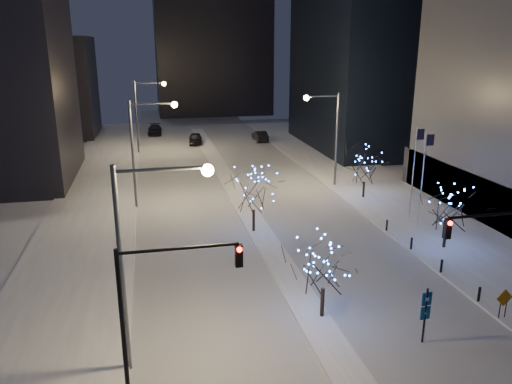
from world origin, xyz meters
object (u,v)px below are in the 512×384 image
object	(u,v)px
holiday_tree_median_far	(254,192)
car_near	(195,139)
car_mid	(260,136)
wayfinding_sign	(426,310)
traffic_signal_west	(159,295)
street_lamp_w_far	(144,107)
construction_sign	(504,301)
street_lamp_w_near	(144,240)
holiday_tree_plaza_near	(448,208)
traffic_signal_east	(505,251)
street_lamp_w_mid	(144,139)
street_lamp_east	(329,127)
car_far	(155,130)
holiday_tree_median_near	(324,265)
holiday_tree_plaza_far	(365,166)

from	to	relation	value
holiday_tree_median_far	car_near	bearing A→B (deg)	91.49
car_mid	wayfinding_sign	xyz separation A→B (m)	(-3.98, -56.16, 1.09)
traffic_signal_west	street_lamp_w_far	bearing A→B (deg)	90.55
construction_sign	street_lamp_w_near	bearing A→B (deg)	176.16
car_near	holiday_tree_plaza_near	distance (m)	47.19
traffic_signal_east	car_near	bearing A→B (deg)	100.61
street_lamp_w_near	car_near	world-z (taller)	street_lamp_w_near
construction_sign	holiday_tree_plaza_near	bearing A→B (deg)	71.44
car_mid	street_lamp_w_mid	bearing A→B (deg)	58.17
street_lamp_w_far	holiday_tree_median_far	xyz separation A→B (m)	(8.44, -33.75, -3.05)
street_lamp_east	construction_sign	bearing A→B (deg)	-89.55
street_lamp_w_far	car_far	xyz separation A→B (m)	(1.51, 14.64, -5.70)
traffic_signal_east	holiday_tree_median_near	xyz separation A→B (m)	(-8.44, 3.39, -1.51)
street_lamp_w_near	car_mid	xyz separation A→B (m)	(17.71, 55.16, -5.70)
car_mid	holiday_tree_median_near	distance (m)	53.48
car_far	holiday_tree_plaza_far	world-z (taller)	holiday_tree_plaza_far
traffic_signal_west	car_near	world-z (taller)	traffic_signal_west
street_lamp_w_near	holiday_tree_plaza_far	size ratio (longest dim) A/B	1.91
street_lamp_w_near	holiday_tree_plaza_near	bearing A→B (deg)	24.36
street_lamp_w_near	car_far	bearing A→B (deg)	88.67
street_lamp_w_near	traffic_signal_east	world-z (taller)	street_lamp_w_near
car_far	construction_sign	world-z (taller)	construction_sign
street_lamp_w_far	construction_sign	bearing A→B (deg)	-68.93
car_near	wayfinding_sign	size ratio (longest dim) A/B	1.57
car_far	street_lamp_w_near	bearing A→B (deg)	-89.00
holiday_tree_median_near	wayfinding_sign	bearing A→B (deg)	-38.21
car_near	wayfinding_sign	xyz separation A→B (m)	(6.30, -55.75, 1.07)
holiday_tree_median_near	car_near	bearing A→B (deg)	92.19
street_lamp_w_far	holiday_tree_median_near	bearing A→B (deg)	-78.79
street_lamp_w_mid	traffic_signal_east	xyz separation A→B (m)	(17.88, -26.00, -1.74)
street_lamp_w_far	traffic_signal_east	distance (m)	54.07
street_lamp_w_far	street_lamp_east	distance (m)	29.08
holiday_tree_median_far	traffic_signal_east	bearing A→B (deg)	-61.32
traffic_signal_west	holiday_tree_median_far	size ratio (longest dim) A/B	1.37
street_lamp_w_near	traffic_signal_west	bearing A→B (deg)	-76.04
street_lamp_w_near	holiday_tree_plaza_near	world-z (taller)	street_lamp_w_near
street_lamp_w_far	street_lamp_w_near	bearing A→B (deg)	-90.00
traffic_signal_west	wayfinding_sign	xyz separation A→B (m)	(13.24, 1.00, -2.86)
car_near	holiday_tree_median_near	world-z (taller)	holiday_tree_median_near
traffic_signal_east	car_far	bearing A→B (deg)	104.00
holiday_tree_median_far	holiday_tree_plaza_near	xyz separation A→B (m)	(13.33, -6.39, -0.18)
car_far	holiday_tree_plaza_far	size ratio (longest dim) A/B	1.05
car_near	holiday_tree_plaza_far	distance (m)	34.60
car_far	holiday_tree_median_far	world-z (taller)	holiday_tree_median_far
car_far	holiday_tree_median_near	world-z (taller)	holiday_tree_median_near
traffic_signal_east	holiday_tree_plaza_far	world-z (taller)	traffic_signal_east
holiday_tree_plaza_near	construction_sign	distance (m)	10.32
holiday_tree_median_far	traffic_signal_west	bearing A→B (deg)	-113.51
street_lamp_w_far	holiday_tree_plaza_far	bearing A→B (deg)	-51.95
car_mid	holiday_tree_median_near	xyz separation A→B (m)	(-8.28, -52.78, 2.45)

